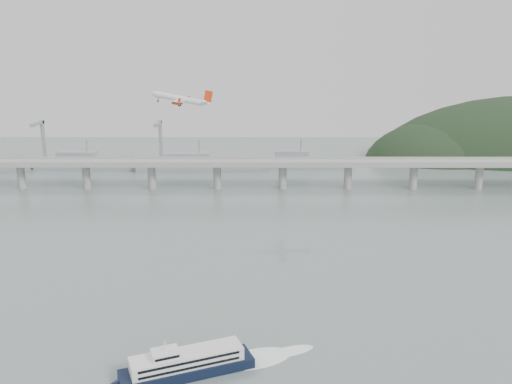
{
  "coord_description": "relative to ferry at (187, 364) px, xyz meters",
  "views": [
    {
      "loc": [
        0.5,
        -202.54,
        104.6
      ],
      "look_at": [
        0.0,
        55.0,
        36.0
      ],
      "focal_mm": 38.0,
      "sensor_mm": 36.0,
      "label": 1
    }
  ],
  "objects": [
    {
      "name": "ground",
      "position": [
        22.6,
        44.49,
        -3.72
      ],
      "size": [
        900.0,
        900.0,
        0.0
      ],
      "primitive_type": "plane",
      "color": "slate",
      "rests_on": "ground"
    },
    {
      "name": "bridge",
      "position": [
        21.45,
        244.49,
        13.92
      ],
      "size": [
        800.0,
        22.0,
        23.9
      ],
      "color": "gray",
      "rests_on": "ground"
    },
    {
      "name": "airliner",
      "position": [
        -19.24,
        144.69,
        73.53
      ],
      "size": [
        36.07,
        32.53,
        9.57
      ],
      "rotation": [
        0.05,
        -0.19,
        3.1
      ],
      "color": "silver",
      "rests_on": "ground"
    },
    {
      "name": "distant_fleet",
      "position": [
        -132.76,
        309.57,
        2.5
      ],
      "size": [
        453.0,
        60.9,
        40.0
      ],
      "color": "gray",
      "rests_on": "ground"
    },
    {
      "name": "ferry",
      "position": [
        0.0,
        0.0,
        0.0
      ],
      "size": [
        69.43,
        33.09,
        13.73
      ],
      "rotation": [
        0.0,
        0.0,
        0.38
      ],
      "color": "black",
      "rests_on": "ground"
    }
  ]
}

